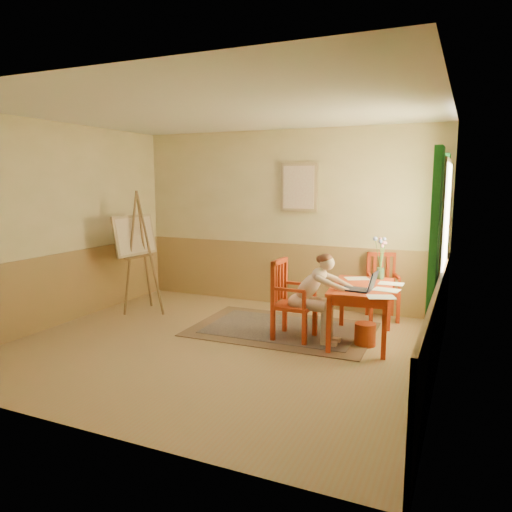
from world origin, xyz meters
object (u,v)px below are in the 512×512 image
at_px(chair_back, 382,286).
at_px(figure, 314,293).
at_px(chair_left, 291,300).
at_px(laptop, 361,287).
at_px(easel, 137,240).
at_px(table, 362,292).

relative_size(chair_back, figure, 0.85).
bearing_deg(chair_left, laptop, -2.98).
relative_size(chair_left, chair_back, 1.06).
relative_size(chair_left, easel, 0.55).
xyz_separation_m(chair_back, figure, (-0.59, -1.44, 0.15)).
distance_m(chair_left, easel, 2.71).
height_order(chair_left, laptop, chair_left).
xyz_separation_m(table, figure, (-0.53, -0.27, -0.01)).
relative_size(figure, easel, 0.61).
relative_size(chair_back, easel, 0.52).
xyz_separation_m(figure, easel, (-2.94, 0.34, 0.48)).
bearing_deg(table, chair_left, -163.04).
distance_m(table, chair_left, 0.89).
relative_size(chair_left, figure, 0.90).
bearing_deg(table, figure, -153.00).
distance_m(chair_back, easel, 3.75).
bearing_deg(laptop, table, 100.02).
height_order(chair_back, laptop, laptop).
bearing_deg(easel, figure, -6.63).
xyz_separation_m(chair_left, laptop, (0.90, -0.05, 0.26)).
relative_size(figure, laptop, 2.67).
bearing_deg(laptop, chair_left, 177.02).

